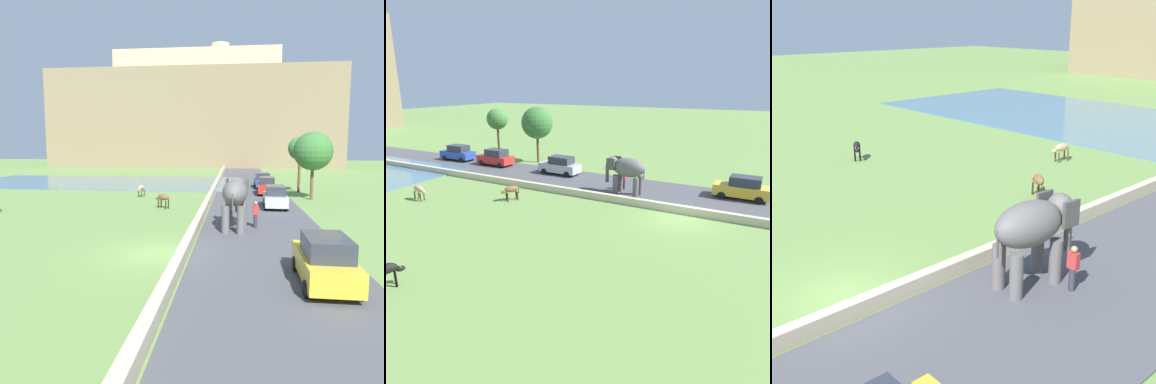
# 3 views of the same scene
# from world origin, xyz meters

# --- Properties ---
(ground_plane) EXTENTS (220.00, 220.00, 0.00)m
(ground_plane) POSITION_xyz_m (0.00, 0.00, 0.00)
(ground_plane) COLOR #6B8E47
(road_surface) EXTENTS (7.00, 120.00, 0.06)m
(road_surface) POSITION_xyz_m (5.00, 20.00, 0.03)
(road_surface) COLOR #4C4C51
(road_surface) RESTS_ON ground
(barrier_wall) EXTENTS (0.40, 110.00, 0.56)m
(barrier_wall) POSITION_xyz_m (1.20, 18.00, 0.28)
(barrier_wall) COLOR beige
(barrier_wall) RESTS_ON ground
(elephant) EXTENTS (1.65, 3.53, 2.99)m
(elephant) POSITION_xyz_m (3.45, 5.10, 2.04)
(elephant) COLOR #605B5B
(elephant) RESTS_ON ground
(person_beside_elephant) EXTENTS (0.36, 0.22, 1.63)m
(person_beside_elephant) POSITION_xyz_m (4.65, 5.67, 0.87)
(person_beside_elephant) COLOR #33333D
(person_beside_elephant) RESTS_ON ground
(car_blue) EXTENTS (1.84, 4.02, 1.80)m
(car_blue) POSITION_xyz_m (6.58, 26.84, 0.90)
(car_blue) COLOR #2D4CA8
(car_blue) RESTS_ON ground
(car_yellow) EXTENTS (1.85, 4.03, 1.80)m
(car_yellow) POSITION_xyz_m (6.57, -3.22, 0.90)
(car_yellow) COLOR gold
(car_yellow) RESTS_ON ground
(car_red) EXTENTS (1.95, 4.08, 1.80)m
(car_red) POSITION_xyz_m (6.57, 21.20, 0.90)
(car_red) COLOR red
(car_red) RESTS_ON ground
(car_silver) EXTENTS (1.90, 4.05, 1.80)m
(car_silver) POSITION_xyz_m (6.57, 13.07, 0.90)
(car_silver) COLOR #B7B7BC
(car_silver) RESTS_ON ground
(cow_tan) EXTENTS (0.59, 1.42, 1.15)m
(cow_tan) POSITION_xyz_m (-5.41, 18.29, 0.84)
(cow_tan) COLOR tan
(cow_tan) RESTS_ON ground
(cow_brown) EXTENTS (1.35, 1.02, 1.15)m
(cow_brown) POSITION_xyz_m (-2.14, 12.11, 0.84)
(cow_brown) COLOR brown
(cow_brown) RESTS_ON ground
(tree_near) EXTENTS (2.44, 2.44, 5.81)m
(tree_near) POSITION_xyz_m (10.12, 23.76, 4.53)
(tree_near) COLOR brown
(tree_near) RESTS_ON ground
(tree_mid) EXTENTS (3.47, 3.47, 6.12)m
(tree_mid) POSITION_xyz_m (10.35, 18.29, 4.37)
(tree_mid) COLOR brown
(tree_mid) RESTS_ON ground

